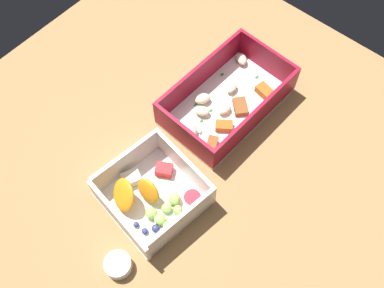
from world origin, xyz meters
The scene contains 4 objects.
table_surface centered at (0.00, 0.00, 1.00)cm, with size 80.00×80.00×2.00cm, color #9E7547.
pasta_container centered at (-12.31, -1.63, 3.90)cm, with size 22.34×13.99×6.02cm.
fruit_bowl centered at (8.53, 0.57, 4.06)cm, with size 15.15×15.23×5.72cm.
paper_cup_liner centered at (19.15, 3.82, 2.98)cm, with size 3.87×3.87×1.97cm, color white.
Camera 1 is at (23.32, 21.24, 65.55)cm, focal length 40.86 mm.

